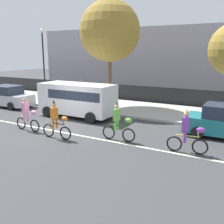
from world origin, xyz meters
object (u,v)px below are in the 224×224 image
Objects in this scene: parade_cyclist_pink at (27,115)px; parked_van_white at (78,98)px; pedestrian_onlooker at (82,88)px; parade_cyclist_purple at (188,134)px; parked_car_silver at (8,97)px; street_lamp_post at (43,54)px; parade_cyclist_orange at (57,122)px; parade_cyclist_lime at (119,124)px.

parked_van_white is (0.56, 3.82, 0.44)m from parade_cyclist_pink.
parade_cyclist_purple is at bearing -36.49° from pedestrian_onlooker.
parked_van_white is 6.82m from parked_car_silver.
parked_car_silver is at bearing -111.55° from street_lamp_post.
parade_cyclist_purple is at bearing 6.35° from parade_cyclist_pink.
parade_cyclist_pink is 1.00× the size of parade_cyclist_orange.
parked_van_white is (-7.77, 2.90, 0.44)m from parade_cyclist_purple.
parade_cyclist_orange is 0.47× the size of parked_car_silver.
parade_cyclist_orange is 6.18m from parade_cyclist_purple.
parade_cyclist_pink is 9.85m from pedestrian_onlooker.
parked_van_white reaches higher than parade_cyclist_pink.
parade_cyclist_orange is 1.00× the size of parade_cyclist_purple.
parade_cyclist_pink is at bearing 173.35° from parade_cyclist_orange.
parked_car_silver is (-8.50, 4.15, -0.06)m from parade_cyclist_orange.
parade_cyclist_purple is 14.98m from street_lamp_post.
parade_cyclist_purple is 14.17m from pedestrian_onlooker.
pedestrian_onlooker is at bearing 59.87° from parked_car_silver.
parade_cyclist_orange is at bearing -156.87° from parade_cyclist_lime.
street_lamp_post is 3.62× the size of pedestrian_onlooker.
parade_cyclist_orange reaches higher than pedestrian_onlooker.
parked_van_white is 1.22× the size of parked_car_silver.
parade_cyclist_orange is 4.45m from parked_van_white.
parade_cyclist_pink is at bearing -53.23° from street_lamp_post.
street_lamp_post is at bearing 68.45° from parked_car_silver.
parked_van_white is (-4.51, 2.89, 0.44)m from parade_cyclist_lime.
parade_cyclist_pink is 9.06m from street_lamp_post.
parade_cyclist_purple reaches higher than pedestrian_onlooker.
parked_van_white is 6.62m from pedestrian_onlooker.
parade_cyclist_lime is (5.07, 0.93, 0.00)m from parade_cyclist_pink.
parade_cyclist_lime is 0.33× the size of street_lamp_post.
pedestrian_onlooker reaches higher than parked_car_silver.
parade_cyclist_lime is at bearing 23.13° from parade_cyclist_orange.
parade_cyclist_pink is 5.15m from parade_cyclist_lime.
parade_cyclist_pink is at bearing -71.87° from pedestrian_onlooker.
parade_cyclist_lime and parade_cyclist_purple have the same top height.
parked_van_white is at bearing 112.63° from parade_cyclist_orange.
parade_cyclist_pink and parade_cyclist_purple have the same top height.
parade_cyclist_lime is 1.00× the size of parade_cyclist_purple.
pedestrian_onlooker is (-3.06, 9.36, 0.17)m from parade_cyclist_pink.
parade_cyclist_orange is at bearing -61.02° from pedestrian_onlooker.
parade_cyclist_purple is (3.26, -0.01, 0.00)m from parade_cyclist_lime.
parade_cyclist_lime is 11.71m from pedestrian_onlooker.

